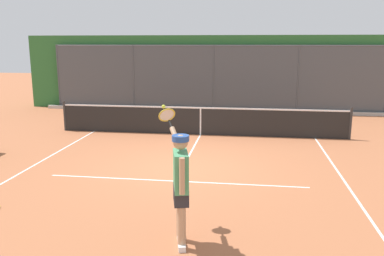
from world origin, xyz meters
name	(u,v)px	position (x,y,z in m)	size (l,w,h in m)	color
ground_plane	(183,168)	(0.00, 0.00, 0.00)	(60.00, 60.00, 0.00)	#A8603D
court_line_markings	(173,186)	(0.00, 1.34, 0.00)	(7.72, 8.76, 0.01)	white
fence_backdrop	(215,73)	(0.00, -9.26, 1.71)	(17.96, 1.37, 3.45)	#474C51
tennis_net	(201,121)	(0.00, -3.77, 0.49)	(9.93, 0.09, 1.07)	#2D2D2D
tennis_player	(180,180)	(-0.62, 3.88, 1.05)	(0.71, 1.36, 2.06)	silver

